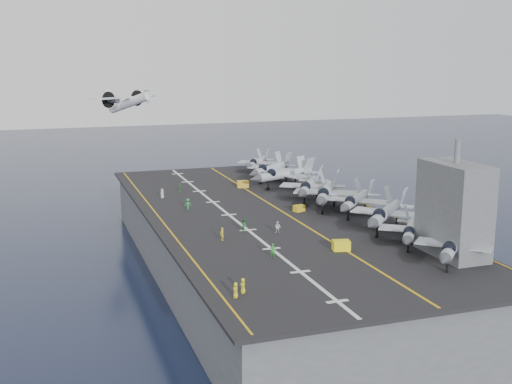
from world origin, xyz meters
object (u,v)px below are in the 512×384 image
object	(u,v)px
tow_cart_a	(341,245)
island_superstructure	(455,198)
transport_plane	(130,103)
fighter_jet_0	(453,244)

from	to	relation	value
tow_cart_a	island_superstructure	bearing A→B (deg)	-26.92
island_superstructure	tow_cart_a	bearing A→B (deg)	153.08
tow_cart_a	transport_plane	bearing A→B (deg)	100.60
island_superstructure	fighter_jet_0	size ratio (longest dim) A/B	0.92
tow_cart_a	transport_plane	size ratio (longest dim) A/B	0.10
fighter_jet_0	transport_plane	world-z (taller)	transport_plane
fighter_jet_0	tow_cart_a	xyz separation A→B (m)	(-10.60, 9.27, -1.73)
fighter_jet_0	transport_plane	xyz separation A→B (m)	(-26.23, 92.76, 12.09)
island_superstructure	transport_plane	bearing A→B (deg)	107.40
island_superstructure	transport_plane	distance (m)	94.42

